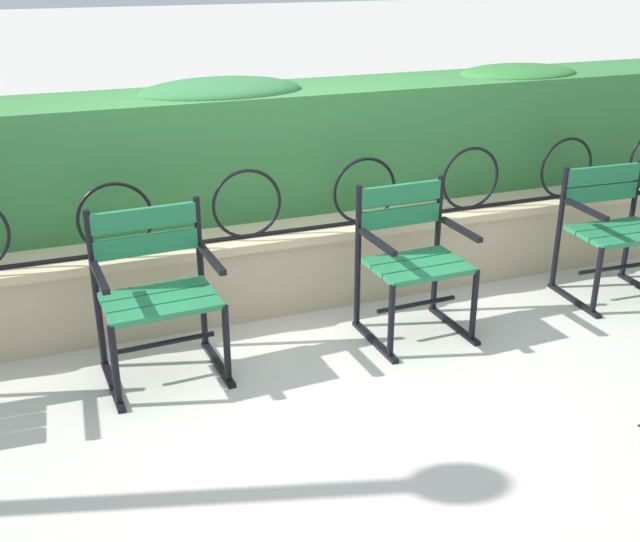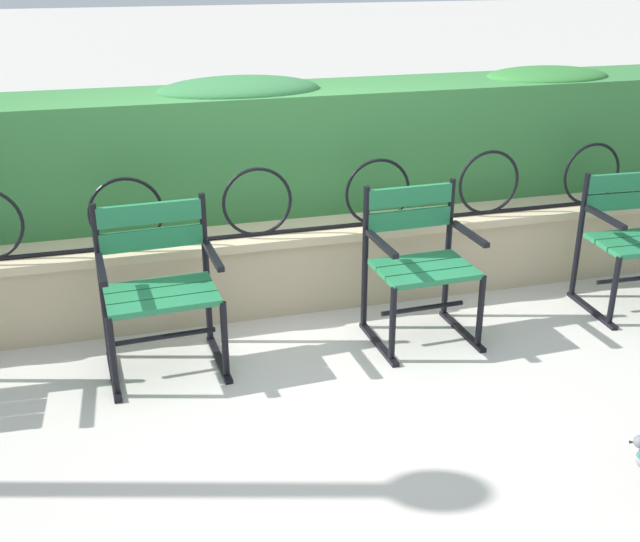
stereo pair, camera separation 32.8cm
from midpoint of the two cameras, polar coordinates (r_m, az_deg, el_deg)
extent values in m
plane|color=#BCB7AD|center=(4.12, 2.63, -7.57)|extent=(60.00, 60.00, 0.00)
cube|color=tan|center=(4.79, -0.68, -0.01)|extent=(7.91, 0.35, 0.45)
cube|color=#CBB58F|center=(4.70, -0.69, 2.83)|extent=(7.91, 0.41, 0.05)
cylinder|color=black|center=(4.62, -0.45, 2.95)|extent=(7.36, 0.02, 0.02)
torus|color=black|center=(4.41, -12.17, 4.20)|extent=(0.42, 0.02, 0.42)
torus|color=black|center=(4.51, -2.62, 5.11)|extent=(0.42, 0.02, 0.42)
torus|color=black|center=(4.73, 6.31, 5.84)|extent=(0.42, 0.02, 0.42)
torus|color=black|center=(5.05, 14.29, 6.37)|extent=(0.42, 0.02, 0.42)
torus|color=black|center=(5.46, 21.20, 6.73)|extent=(0.42, 0.02, 0.42)
cube|color=#387A3D|center=(5.06, -2.26, 9.07)|extent=(7.75, 0.68, 0.76)
ellipsoid|color=#33703D|center=(4.95, -4.12, 13.24)|extent=(1.04, 0.61, 0.17)
ellipsoid|color=#347A35|center=(5.80, 18.16, 13.60)|extent=(0.89, 0.61, 0.12)
cube|color=#237547|center=(3.87, -9.09, -2.60)|extent=(0.57, 0.15, 0.03)
cube|color=#237547|center=(3.99, -9.44, -1.81)|extent=(0.57, 0.15, 0.03)
cube|color=#237547|center=(4.12, -9.77, -1.06)|extent=(0.57, 0.15, 0.03)
cube|color=#237547|center=(4.08, -10.35, 4.21)|extent=(0.56, 0.06, 0.11)
cube|color=#237547|center=(4.13, -10.21, 2.33)|extent=(0.56, 0.06, 0.11)
cylinder|color=black|center=(4.26, -6.29, 0.00)|extent=(0.04, 0.04, 0.89)
cylinder|color=black|center=(3.97, -4.75, -5.25)|extent=(0.04, 0.04, 0.44)
cube|color=black|center=(4.23, -5.31, -6.59)|extent=(0.07, 0.52, 0.02)
cube|color=black|center=(3.97, -5.62, 1.08)|extent=(0.06, 0.40, 0.03)
cylinder|color=black|center=(4.18, -13.80, -0.96)|extent=(0.04, 0.04, 0.89)
cylinder|color=black|center=(3.89, -12.83, -6.39)|extent=(0.04, 0.04, 0.44)
cube|color=black|center=(4.16, -12.90, -7.67)|extent=(0.07, 0.52, 0.02)
cube|color=black|center=(3.90, -13.67, 0.08)|extent=(0.06, 0.40, 0.03)
cylinder|color=black|center=(4.10, -9.22, -4.89)|extent=(0.53, 0.05, 0.03)
cube|color=#237547|center=(4.21, 10.78, -0.57)|extent=(0.53, 0.14, 0.03)
cube|color=#237547|center=(4.32, 9.95, 0.11)|extent=(0.53, 0.14, 0.03)
cube|color=#237547|center=(4.44, 9.15, 0.76)|extent=(0.53, 0.14, 0.03)
cube|color=#237547|center=(4.41, 8.84, 5.51)|extent=(0.53, 0.05, 0.11)
cube|color=#237547|center=(4.45, 8.74, 3.81)|extent=(0.53, 0.05, 0.11)
cylinder|color=black|center=(4.64, 11.51, 1.53)|extent=(0.04, 0.04, 0.87)
cylinder|color=black|center=(4.39, 13.95, -3.05)|extent=(0.04, 0.04, 0.44)
cube|color=black|center=(4.62, 12.51, -4.41)|extent=(0.06, 0.52, 0.02)
cube|color=black|center=(4.38, 13.18, 2.68)|extent=(0.05, 0.40, 0.03)
cylinder|color=black|center=(4.42, 5.49, 0.80)|extent=(0.04, 0.04, 0.87)
cylinder|color=black|center=(4.15, 7.68, -4.08)|extent=(0.04, 0.04, 0.44)
cube|color=black|center=(4.40, 6.50, -5.45)|extent=(0.06, 0.52, 0.02)
cube|color=black|center=(4.15, 6.87, 1.98)|extent=(0.05, 0.40, 0.03)
cylinder|color=black|center=(4.42, 9.74, -2.79)|extent=(0.50, 0.04, 0.03)
cube|color=#237547|center=(5.22, 23.70, 2.46)|extent=(0.57, 0.15, 0.03)
cube|color=#237547|center=(5.21, 23.58, 6.08)|extent=(0.56, 0.06, 0.11)
cube|color=#237547|center=(5.24, 23.38, 4.81)|extent=(0.56, 0.06, 0.11)
cylinder|color=black|center=(5.15, 20.47, 2.35)|extent=(0.04, 0.04, 0.82)
cylinder|color=black|center=(4.89, 22.83, -1.48)|extent=(0.04, 0.04, 0.44)
cube|color=black|center=(5.11, 21.29, -2.77)|extent=(0.06, 0.52, 0.02)
cube|color=black|center=(4.90, 22.29, 3.68)|extent=(0.05, 0.40, 0.03)
cylinder|color=black|center=(5.20, 24.14, -0.56)|extent=(0.53, 0.05, 0.03)
sphere|color=slate|center=(3.58, 25.22, -11.48)|extent=(0.06, 0.06, 0.06)
cone|color=black|center=(3.57, 24.72, -11.56)|extent=(0.03, 0.02, 0.01)
camera|label=1|loc=(0.16, -87.63, 0.99)|focal=43.03mm
camera|label=2|loc=(0.16, 92.37, -0.99)|focal=43.03mm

